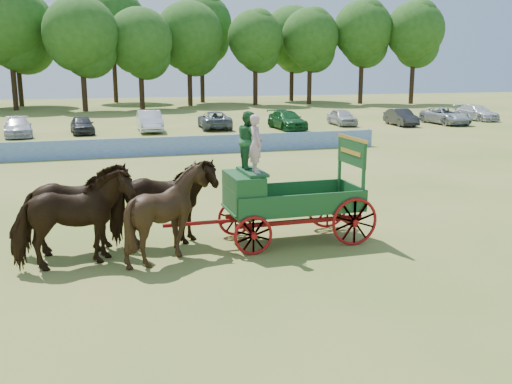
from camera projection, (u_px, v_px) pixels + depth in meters
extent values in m
plane|color=olive|center=(293.00, 245.00, 16.32)|extent=(160.00, 160.00, 0.00)
imported|color=black|center=(73.00, 220.00, 14.28)|extent=(3.18, 1.94, 2.50)
imported|color=black|center=(74.00, 209.00, 15.31)|extent=(3.05, 1.55, 2.50)
imported|color=black|center=(169.00, 213.00, 14.95)|extent=(2.54, 2.32, 2.50)
imported|color=black|center=(163.00, 203.00, 15.98)|extent=(2.97, 1.38, 2.50)
cube|color=maroon|center=(244.00, 225.00, 16.23)|extent=(0.12, 2.00, 0.12)
cube|color=maroon|center=(340.00, 217.00, 17.07)|extent=(0.12, 2.00, 0.12)
cube|color=maroon|center=(300.00, 222.00, 16.10)|extent=(3.80, 0.10, 0.12)
cube|color=maroon|center=(287.00, 212.00, 17.13)|extent=(3.80, 0.10, 0.12)
cube|color=maroon|center=(213.00, 222.00, 15.94)|extent=(2.80, 0.09, 0.09)
cube|color=#194D25|center=(293.00, 207.00, 16.56)|extent=(3.80, 1.80, 0.10)
cube|color=#194D25|center=(305.00, 204.00, 15.67)|extent=(3.80, 0.06, 0.55)
cube|color=#194D25|center=(284.00, 191.00, 17.32)|extent=(3.80, 0.06, 0.55)
cube|color=#194D25|center=(353.00, 193.00, 17.02)|extent=(0.06, 1.80, 0.55)
cube|color=#194D25|center=(244.00, 192.00, 16.02)|extent=(0.85, 1.70, 1.05)
cube|color=#194D25|center=(252.00, 172.00, 15.97)|extent=(0.55, 1.50, 0.08)
cube|color=#194D25|center=(231.00, 200.00, 15.96)|extent=(0.10, 1.60, 0.65)
cube|color=#194D25|center=(237.00, 210.00, 16.07)|extent=(0.55, 1.60, 0.06)
cube|color=#194D25|center=(364.00, 177.00, 16.11)|extent=(0.08, 0.08, 1.80)
cube|color=#194D25|center=(340.00, 168.00, 17.61)|extent=(0.08, 0.08, 1.80)
cube|color=#194D25|center=(352.00, 152.00, 16.73)|extent=(0.07, 1.75, 0.75)
cube|color=gold|center=(352.00, 138.00, 16.64)|extent=(0.08, 1.80, 0.09)
cube|color=gold|center=(350.00, 152.00, 16.72)|extent=(0.02, 1.30, 0.12)
torus|color=maroon|center=(253.00, 236.00, 15.35)|extent=(1.09, 0.09, 1.09)
torus|color=maroon|center=(235.00, 218.00, 17.12)|extent=(1.09, 0.09, 1.09)
torus|color=maroon|center=(355.00, 222.00, 16.16)|extent=(1.39, 0.09, 1.39)
torus|color=maroon|center=(328.00, 206.00, 17.93)|extent=(1.39, 0.09, 1.39)
imported|color=#C99AA8|center=(256.00, 144.00, 15.46)|extent=(0.38, 0.58, 1.59)
imported|color=#235E30|center=(249.00, 140.00, 16.11)|extent=(0.62, 0.79, 1.63)
cube|color=#204AB0|center=(168.00, 146.00, 32.76)|extent=(26.00, 0.08, 1.05)
imported|color=silver|center=(18.00, 127.00, 41.25)|extent=(2.42, 4.87, 1.36)
imported|color=#333338|center=(82.00, 125.00, 42.96)|extent=(1.92, 4.12, 1.37)
imported|color=silver|center=(150.00, 121.00, 44.33)|extent=(1.84, 4.98, 1.63)
imported|color=slate|center=(214.00, 120.00, 46.42)|extent=(2.79, 5.29, 1.42)
imported|color=#144C1E|center=(287.00, 120.00, 46.17)|extent=(2.23, 5.09, 1.46)
imported|color=#B2B2B7|center=(342.00, 117.00, 49.12)|extent=(1.95, 4.21, 1.40)
imported|color=#262628|center=(401.00, 117.00, 48.95)|extent=(1.90, 4.40, 1.41)
imported|color=#999EA5|center=(446.00, 116.00, 50.11)|extent=(2.46, 5.33, 1.48)
imported|color=silver|center=(477.00, 113.00, 53.69)|extent=(2.28, 5.00, 1.42)
cylinder|color=#382314|center=(14.00, 87.00, 65.42)|extent=(0.60, 0.60, 5.27)
sphere|color=#1F4B14|center=(9.00, 23.00, 63.89)|extent=(8.88, 8.88, 8.88)
cylinder|color=#382314|center=(84.00, 91.00, 63.93)|extent=(0.60, 0.60, 4.61)
sphere|color=#1F4B14|center=(81.00, 34.00, 62.59)|extent=(8.23, 8.23, 8.23)
cylinder|color=#382314|center=(142.00, 91.00, 67.51)|extent=(0.60, 0.60, 4.30)
sphere|color=#1F4B14|center=(140.00, 40.00, 66.26)|extent=(7.65, 7.65, 7.65)
cylinder|color=#382314|center=(190.00, 87.00, 73.11)|extent=(0.60, 0.60, 4.75)
sphere|color=#1F4B14|center=(189.00, 36.00, 71.73)|extent=(8.60, 8.60, 8.60)
cylinder|color=#382314|center=(255.00, 87.00, 74.38)|extent=(0.60, 0.60, 4.66)
sphere|color=#1F4B14|center=(255.00, 37.00, 73.03)|extent=(7.11, 7.11, 7.11)
cylinder|color=#382314|center=(309.00, 86.00, 76.04)|extent=(0.60, 0.60, 4.77)
sphere|color=#1F4B14|center=(310.00, 36.00, 74.66)|extent=(7.51, 7.51, 7.51)
cylinder|color=#382314|center=(361.00, 84.00, 76.92)|extent=(0.60, 0.60, 5.26)
sphere|color=#1F4B14|center=(363.00, 30.00, 75.40)|extent=(7.82, 7.82, 7.82)
cylinder|color=#382314|center=(412.00, 84.00, 76.80)|extent=(0.60, 0.60, 5.23)
sphere|color=#1F4B14|center=(415.00, 30.00, 75.28)|extent=(7.72, 7.72, 7.72)
cylinder|color=#382314|center=(20.00, 85.00, 71.96)|extent=(0.60, 0.60, 5.23)
sphere|color=#1F4B14|center=(15.00, 28.00, 70.44)|extent=(9.83, 9.83, 9.83)
cylinder|color=#382314|center=(115.00, 81.00, 79.42)|extent=(0.60, 0.60, 5.95)
sphere|color=#1F4B14|center=(112.00, 21.00, 77.69)|extent=(9.18, 9.18, 9.18)
cylinder|color=#382314|center=(202.00, 82.00, 79.46)|extent=(0.60, 0.60, 5.74)
sphere|color=#1F4B14|center=(201.00, 24.00, 77.80)|extent=(8.34, 8.34, 8.34)
cylinder|color=#382314|center=(292.00, 84.00, 83.03)|extent=(0.60, 0.60, 4.96)
sphere|color=#1F4B14|center=(292.00, 37.00, 81.59)|extent=(8.71, 8.71, 8.71)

